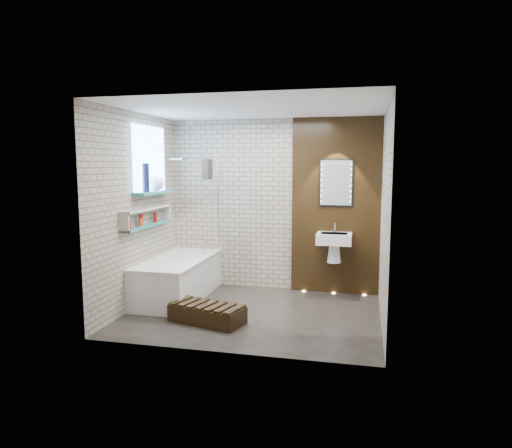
% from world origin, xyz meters
% --- Properties ---
extents(ground, '(3.20, 3.20, 0.00)m').
position_xyz_m(ground, '(0.00, 0.00, 0.00)').
color(ground, black).
rests_on(ground, ground).
extents(room_shell, '(3.24, 3.20, 2.60)m').
position_xyz_m(room_shell, '(0.00, 0.00, 1.30)').
color(room_shell, '#A29381').
rests_on(room_shell, ground).
extents(walnut_panel, '(1.30, 0.06, 2.60)m').
position_xyz_m(walnut_panel, '(0.95, 1.27, 1.30)').
color(walnut_panel, black).
rests_on(walnut_panel, ground).
extents(clerestory_window, '(0.18, 1.00, 0.94)m').
position_xyz_m(clerestory_window, '(-1.57, 0.35, 1.90)').
color(clerestory_window, '#7FADE0').
rests_on(clerestory_window, room_shell).
extents(display_niche, '(0.14, 1.30, 0.26)m').
position_xyz_m(display_niche, '(-1.53, 0.15, 1.20)').
color(display_niche, teal).
rests_on(display_niche, room_shell).
extents(bathtub, '(0.79, 1.74, 0.70)m').
position_xyz_m(bathtub, '(-1.22, 0.45, 0.29)').
color(bathtub, white).
rests_on(bathtub, ground).
extents(bath_screen, '(0.01, 0.78, 1.40)m').
position_xyz_m(bath_screen, '(-0.87, 0.89, 1.28)').
color(bath_screen, white).
rests_on(bath_screen, bathtub).
extents(towel, '(0.09, 0.22, 0.29)m').
position_xyz_m(towel, '(-0.87, 0.78, 1.85)').
color(towel, black).
rests_on(towel, bath_screen).
extents(shower_head, '(0.18, 0.18, 0.02)m').
position_xyz_m(shower_head, '(-1.30, 0.95, 2.00)').
color(shower_head, silver).
rests_on(shower_head, room_shell).
extents(washbasin, '(0.50, 0.36, 0.58)m').
position_xyz_m(washbasin, '(0.95, 1.07, 0.79)').
color(washbasin, white).
rests_on(washbasin, walnut_panel).
extents(led_mirror, '(0.50, 0.02, 0.70)m').
position_xyz_m(led_mirror, '(0.95, 1.23, 1.65)').
color(led_mirror, black).
rests_on(led_mirror, walnut_panel).
extents(walnut_step, '(0.98, 0.63, 0.20)m').
position_xyz_m(walnut_step, '(-0.47, -0.46, 0.10)').
color(walnut_step, black).
rests_on(walnut_step, ground).
extents(niche_bottles, '(0.06, 0.82, 0.16)m').
position_xyz_m(niche_bottles, '(-1.53, 0.03, 1.17)').
color(niche_bottles, maroon).
rests_on(niche_bottles, display_niche).
extents(sill_vases, '(0.22, 0.47, 0.38)m').
position_xyz_m(sill_vases, '(-1.50, 0.32, 1.68)').
color(sill_vases, white).
rests_on(sill_vases, clerestory_window).
extents(floor_uplights, '(0.96, 0.06, 0.01)m').
position_xyz_m(floor_uplights, '(0.95, 1.20, 0.01)').
color(floor_uplights, '#FFD899').
rests_on(floor_uplights, ground).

